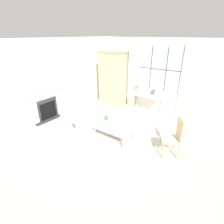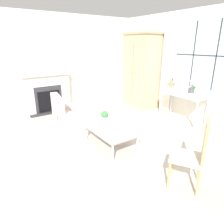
{
  "view_description": "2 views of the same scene",
  "coord_description": "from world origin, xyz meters",
  "px_view_note": "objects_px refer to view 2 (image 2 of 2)",
  "views": [
    {
      "loc": [
        2.5,
        -3.44,
        2.91
      ],
      "look_at": [
        -0.11,
        0.15,
        0.92
      ],
      "focal_mm": 28.0,
      "sensor_mm": 36.0,
      "label": 1
    },
    {
      "loc": [
        2.9,
        -1.75,
        1.97
      ],
      "look_at": [
        0.04,
        0.21,
        0.78
      ],
      "focal_mm": 32.0,
      "sensor_mm": 36.0,
      "label": 2
    }
  ],
  "objects_px": {
    "potted_orchid": "(192,86)",
    "armoire": "(141,71)",
    "coffee_table": "(110,129)",
    "side_chair_wooden": "(195,151)",
    "fireplace": "(47,90)",
    "armchair_upholstered": "(71,119)",
    "potted_plant_small": "(105,116)",
    "pillar_candle": "(115,129)",
    "table_lamp": "(173,75)",
    "console_table": "(184,94)"
  },
  "relations": [
    {
      "from": "table_lamp",
      "to": "console_table",
      "type": "bearing_deg",
      "value": -3.2
    },
    {
      "from": "table_lamp",
      "to": "pillar_candle",
      "type": "bearing_deg",
      "value": -73.56
    },
    {
      "from": "armoire",
      "to": "potted_plant_small",
      "type": "xyz_separation_m",
      "value": [
        1.36,
        -2.24,
        -0.65
      ]
    },
    {
      "from": "fireplace",
      "to": "armchair_upholstered",
      "type": "height_order",
      "value": "fireplace"
    },
    {
      "from": "armchair_upholstered",
      "to": "potted_plant_small",
      "type": "xyz_separation_m",
      "value": [
        0.82,
        0.43,
        0.23
      ]
    },
    {
      "from": "armchair_upholstered",
      "to": "pillar_candle",
      "type": "relative_size",
      "value": 8.2
    },
    {
      "from": "fireplace",
      "to": "armchair_upholstered",
      "type": "distance_m",
      "value": 1.65
    },
    {
      "from": "side_chair_wooden",
      "to": "console_table",
      "type": "bearing_deg",
      "value": 130.13
    },
    {
      "from": "coffee_table",
      "to": "potted_plant_small",
      "type": "height_order",
      "value": "potted_plant_small"
    },
    {
      "from": "potted_orchid",
      "to": "pillar_candle",
      "type": "distance_m",
      "value": 2.41
    },
    {
      "from": "potted_orchid",
      "to": "potted_plant_small",
      "type": "bearing_deg",
      "value": -103.28
    },
    {
      "from": "console_table",
      "to": "coffee_table",
      "type": "relative_size",
      "value": 1.06
    },
    {
      "from": "potted_orchid",
      "to": "coffee_table",
      "type": "relative_size",
      "value": 0.4
    },
    {
      "from": "potted_orchid",
      "to": "armchair_upholstered",
      "type": "xyz_separation_m",
      "value": [
        -1.34,
        -2.64,
        -0.71
      ]
    },
    {
      "from": "fireplace",
      "to": "potted_orchid",
      "type": "relative_size",
      "value": 4.63
    },
    {
      "from": "fireplace",
      "to": "table_lamp",
      "type": "distance_m",
      "value": 3.61
    },
    {
      "from": "coffee_table",
      "to": "armchair_upholstered",
      "type": "bearing_deg",
      "value": -165.24
    },
    {
      "from": "table_lamp",
      "to": "armchair_upholstered",
      "type": "distance_m",
      "value": 2.95
    },
    {
      "from": "table_lamp",
      "to": "coffee_table",
      "type": "height_order",
      "value": "table_lamp"
    },
    {
      "from": "side_chair_wooden",
      "to": "armoire",
      "type": "bearing_deg",
      "value": 148.88
    },
    {
      "from": "armoire",
      "to": "pillar_candle",
      "type": "bearing_deg",
      "value": -50.93
    },
    {
      "from": "side_chair_wooden",
      "to": "pillar_candle",
      "type": "height_order",
      "value": "side_chair_wooden"
    },
    {
      "from": "potted_plant_small",
      "to": "pillar_candle",
      "type": "height_order",
      "value": "potted_plant_small"
    },
    {
      "from": "potted_plant_small",
      "to": "fireplace",
      "type": "bearing_deg",
      "value": -169.07
    },
    {
      "from": "coffee_table",
      "to": "side_chair_wooden",
      "type": "bearing_deg",
      "value": 9.62
    },
    {
      "from": "armchair_upholstered",
      "to": "potted_plant_small",
      "type": "relative_size",
      "value": 4.56
    },
    {
      "from": "console_table",
      "to": "table_lamp",
      "type": "distance_m",
      "value": 0.61
    },
    {
      "from": "table_lamp",
      "to": "side_chair_wooden",
      "type": "distance_m",
      "value": 3.14
    },
    {
      "from": "armoire",
      "to": "coffee_table",
      "type": "distance_m",
      "value": 3.03
    },
    {
      "from": "console_table",
      "to": "potted_plant_small",
      "type": "height_order",
      "value": "console_table"
    },
    {
      "from": "fireplace",
      "to": "armoire",
      "type": "xyz_separation_m",
      "value": [
        1.05,
        2.7,
        0.47
      ]
    },
    {
      "from": "armoire",
      "to": "table_lamp",
      "type": "xyz_separation_m",
      "value": [
        1.2,
        0.08,
        0.0
      ]
    },
    {
      "from": "armoire",
      "to": "fireplace",
      "type": "bearing_deg",
      "value": -111.28
    },
    {
      "from": "fireplace",
      "to": "side_chair_wooden",
      "type": "height_order",
      "value": "fireplace"
    },
    {
      "from": "fireplace",
      "to": "coffee_table",
      "type": "relative_size",
      "value": 1.86
    },
    {
      "from": "armchair_upholstered",
      "to": "coffee_table",
      "type": "height_order",
      "value": "armchair_upholstered"
    },
    {
      "from": "fireplace",
      "to": "armchair_upholstered",
      "type": "bearing_deg",
      "value": 1.43
    },
    {
      "from": "potted_orchid",
      "to": "armoire",
      "type": "bearing_deg",
      "value": 179.35
    },
    {
      "from": "armchair_upholstered",
      "to": "pillar_candle",
      "type": "bearing_deg",
      "value": 12.18
    },
    {
      "from": "table_lamp",
      "to": "pillar_candle",
      "type": "relative_size",
      "value": 3.53
    },
    {
      "from": "fireplace",
      "to": "potted_plant_small",
      "type": "height_order",
      "value": "fireplace"
    },
    {
      "from": "armchair_upholstered",
      "to": "pillar_candle",
      "type": "height_order",
      "value": "armchair_upholstered"
    },
    {
      "from": "console_table",
      "to": "coffee_table",
      "type": "bearing_deg",
      "value": -87.65
    },
    {
      "from": "console_table",
      "to": "side_chair_wooden",
      "type": "xyz_separation_m",
      "value": [
        1.78,
        -2.12,
        -0.16
      ]
    },
    {
      "from": "pillar_candle",
      "to": "armoire",
      "type": "bearing_deg",
      "value": 129.07
    },
    {
      "from": "side_chair_wooden",
      "to": "pillar_candle",
      "type": "xyz_separation_m",
      "value": [
        -1.5,
        -0.3,
        -0.13
      ]
    },
    {
      "from": "fireplace",
      "to": "side_chair_wooden",
      "type": "distance_m",
      "value": 4.52
    },
    {
      "from": "fireplace",
      "to": "coffee_table",
      "type": "bearing_deg",
      "value": 7.22
    },
    {
      "from": "armoire",
      "to": "console_table",
      "type": "height_order",
      "value": "armoire"
    },
    {
      "from": "fireplace",
      "to": "potted_orchid",
      "type": "distance_m",
      "value": 3.99
    }
  ]
}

